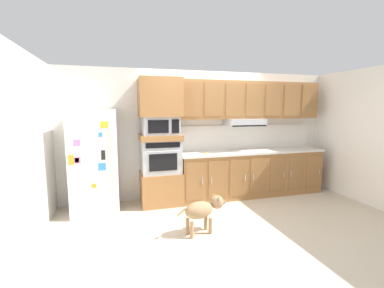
{
  "coord_description": "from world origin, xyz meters",
  "views": [
    {
      "loc": [
        -1.66,
        -3.99,
        1.77
      ],
      "look_at": [
        -0.41,
        0.4,
        1.15
      ],
      "focal_mm": 24.65,
      "sensor_mm": 36.0,
      "label": 1
    }
  ],
  "objects_px": {
    "microwave": "(160,126)",
    "dog": "(203,209)",
    "built_in_oven": "(161,156)",
    "screwdriver": "(207,153)",
    "refrigerator": "(95,161)"
  },
  "relations": [
    {
      "from": "microwave",
      "to": "dog",
      "type": "relative_size",
      "value": 0.82
    },
    {
      "from": "built_in_oven",
      "to": "microwave",
      "type": "distance_m",
      "value": 0.56
    },
    {
      "from": "screwdriver",
      "to": "dog",
      "type": "height_order",
      "value": "screwdriver"
    },
    {
      "from": "microwave",
      "to": "dog",
      "type": "height_order",
      "value": "microwave"
    },
    {
      "from": "refrigerator",
      "to": "microwave",
      "type": "relative_size",
      "value": 2.73
    },
    {
      "from": "refrigerator",
      "to": "built_in_oven",
      "type": "distance_m",
      "value": 1.14
    },
    {
      "from": "refrigerator",
      "to": "microwave",
      "type": "bearing_deg",
      "value": 3.41
    },
    {
      "from": "microwave",
      "to": "dog",
      "type": "bearing_deg",
      "value": -74.13
    },
    {
      "from": "refrigerator",
      "to": "screwdriver",
      "type": "relative_size",
      "value": 10.71
    },
    {
      "from": "screwdriver",
      "to": "built_in_oven",
      "type": "bearing_deg",
      "value": 172.23
    },
    {
      "from": "refrigerator",
      "to": "microwave",
      "type": "height_order",
      "value": "refrigerator"
    },
    {
      "from": "built_in_oven",
      "to": "dog",
      "type": "height_order",
      "value": "built_in_oven"
    },
    {
      "from": "microwave",
      "to": "screwdriver",
      "type": "bearing_deg",
      "value": -7.77
    },
    {
      "from": "refrigerator",
      "to": "built_in_oven",
      "type": "bearing_deg",
      "value": 3.41
    },
    {
      "from": "refrigerator",
      "to": "dog",
      "type": "relative_size",
      "value": 2.24
    }
  ]
}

